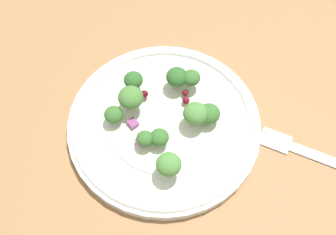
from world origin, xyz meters
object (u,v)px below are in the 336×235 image
object	(u,v)px
broccoli_floret_0	(177,77)
broccoli_floret_1	(191,78)
fork	(327,160)
plate	(168,125)
broccoli_floret_2	(169,165)

from	to	relation	value
broccoli_floret_0	broccoli_floret_1	world-z (taller)	broccoli_floret_0
broccoli_floret_1	fork	distance (cm)	18.62
plate	fork	world-z (taller)	plate
plate	broccoli_floret_0	xyz separation A→B (cm)	(0.12, 5.35, 2.48)
plate	broccoli_floret_1	size ratio (longest dim) A/B	10.35
fork	broccoli_floret_1	bearing A→B (deg)	159.36
broccoli_floret_0	broccoli_floret_1	size ratio (longest dim) A/B	1.20
broccoli_floret_2	fork	bearing A→B (deg)	16.55
broccoli_floret_0	broccoli_floret_2	xyz separation A→B (cm)	(1.07, -11.53, 0.11)
broccoli_floret_0	fork	size ratio (longest dim) A/B	0.14
broccoli_floret_1	fork	size ratio (longest dim) A/B	0.12
broccoli_floret_1	fork	world-z (taller)	broccoli_floret_1
broccoli_floret_1	broccoli_floret_2	bearing A→B (deg)	-93.20
broccoli_floret_0	fork	xyz separation A→B (cm)	(18.93, -6.23, -3.09)
broccoli_floret_2	fork	world-z (taller)	broccoli_floret_2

